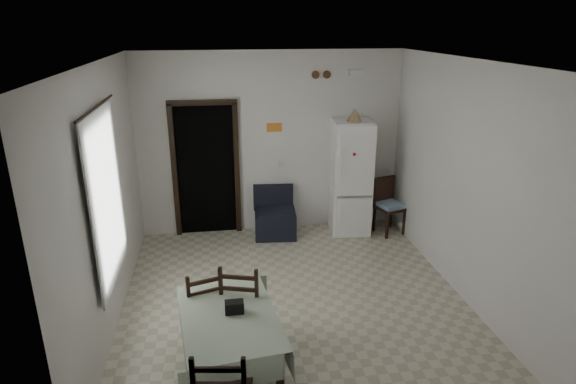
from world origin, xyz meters
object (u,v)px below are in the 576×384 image
Objects in this scene: navy_seat at (275,213)px; corner_chair at (390,207)px; dining_table at (230,346)px; dining_chair_far_right at (244,302)px; fridge at (350,178)px; dining_chair_far_left at (202,304)px.

corner_chair is (1.86, -0.20, 0.07)m from navy_seat.
dining_chair_far_right is (0.17, 0.51, 0.15)m from dining_table.
dining_table is at bearing -100.10° from navy_seat.
fridge reaches higher than dining_chair_far_left.
dining_table is at bearing -150.47° from corner_chair.
dining_table is at bearing 97.79° from dining_chair_far_left.
fridge is 2.36× the size of navy_seat.
dining_chair_far_left reaches higher than dining_table.
corner_chair reaches higher than dining_chair_far_left.
dining_chair_far_right reaches higher than dining_chair_far_left.
corner_chair is (0.63, -0.20, -0.47)m from fridge.
dining_table is at bearing 88.65° from dining_chair_far_right.
navy_seat is 3.32m from dining_table.
dining_chair_far_right is at bearing 65.17° from dining_table.
dining_chair_far_right is at bearing -99.50° from navy_seat.
navy_seat is 0.85× the size of corner_chair.
dining_table is 1.33× the size of dining_chair_far_right.
dining_chair_far_left reaches higher than navy_seat.
navy_seat is (-1.22, 0.00, -0.53)m from fridge.
navy_seat is at bearing -130.26° from dining_chair_far_left.
fridge is 1.34m from navy_seat.
corner_chair is 3.57m from dining_chair_far_right.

